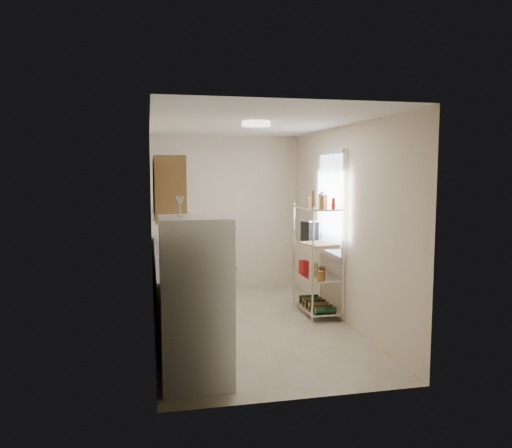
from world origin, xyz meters
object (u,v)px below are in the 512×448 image
at_px(refrigerator, 196,301).
at_px(rice_cooker, 173,250).
at_px(frying_pan_large, 172,249).
at_px(espresso_machine, 310,230).
at_px(cutting_board, 319,244).

bearing_deg(refrigerator, rice_cooker, 93.98).
distance_m(frying_pan_large, espresso_machine, 1.99).
xyz_separation_m(refrigerator, rice_cooker, (-0.12, 1.74, 0.22)).
xyz_separation_m(rice_cooker, cutting_board, (1.93, -0.03, 0.02)).
bearing_deg(refrigerator, espresso_machine, 50.70).
height_order(frying_pan_large, cutting_board, cutting_board).
bearing_deg(espresso_machine, refrigerator, -141.47).
bearing_deg(espresso_machine, frying_pan_large, 163.83).
xyz_separation_m(frying_pan_large, espresso_machine, (1.97, -0.14, 0.24)).
height_order(refrigerator, cutting_board, refrigerator).
relative_size(rice_cooker, espresso_machine, 0.93).
height_order(refrigerator, espresso_machine, refrigerator).
bearing_deg(frying_pan_large, cutting_board, -31.15).
distance_m(refrigerator, frying_pan_large, 2.42).
xyz_separation_m(cutting_board, espresso_machine, (0.05, 0.57, 0.13)).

